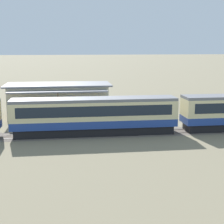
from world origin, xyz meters
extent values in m
cylinder|color=black|center=(-8.41, -1.09, 0.45)|extent=(0.90, 0.18, 0.90)
cylinder|color=black|center=(-8.41, 0.34, 0.45)|extent=(0.90, 0.18, 0.90)
cube|color=#234293|center=(-21.24, -0.38, 1.30)|extent=(17.49, 2.87, 0.80)
cube|color=beige|center=(-21.24, -0.38, 2.67)|extent=(17.49, 2.87, 1.94)
cube|color=#192330|center=(-21.24, -0.38, 2.77)|extent=(16.09, 2.91, 1.09)
cube|color=slate|center=(-21.24, -0.38, 3.79)|extent=(17.49, 2.70, 0.30)
cube|color=black|center=(-21.24, -0.38, 0.46)|extent=(16.79, 2.47, 0.88)
cylinder|color=black|center=(-15.47, -1.09, 0.45)|extent=(0.90, 0.18, 0.90)
cylinder|color=black|center=(-15.47, 0.34, 0.45)|extent=(0.90, 0.18, 0.90)
cylinder|color=black|center=(-27.01, -1.09, 0.45)|extent=(0.90, 0.18, 0.90)
cylinder|color=black|center=(-27.01, 0.34, 0.45)|extent=(0.90, 0.18, 0.90)
cube|color=#665B51|center=(-25.17, -0.38, 0.01)|extent=(134.87, 3.60, 0.01)
cube|color=#4C4238|center=(-25.17, -1.09, 0.02)|extent=(134.87, 0.12, 0.04)
cube|color=#4C4238|center=(-25.17, 0.34, 0.02)|extent=(134.87, 0.12, 0.04)
cube|color=beige|center=(-25.23, 10.11, 2.07)|extent=(12.89, 5.35, 4.14)
cube|color=slate|center=(-25.23, 10.11, 4.24)|extent=(13.93, 5.77, 0.20)
cube|color=slate|center=(-25.23, 6.64, 3.74)|extent=(12.38, 1.60, 0.16)
cylinder|color=brown|center=(-25.23, 6.04, 1.83)|extent=(0.14, 0.14, 3.66)
camera|label=1|loc=(-24.13, -36.08, 9.47)|focal=55.00mm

